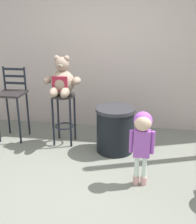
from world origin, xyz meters
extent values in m
plane|color=slate|center=(0.00, 0.00, 0.00)|extent=(24.00, 24.00, 0.00)
cube|color=#B4A29C|center=(0.00, 2.06, 1.80)|extent=(6.06, 0.30, 3.61)
cylinder|color=black|center=(-0.56, 1.08, 0.79)|extent=(0.37, 0.37, 0.04)
cylinder|color=black|center=(-0.70, 0.94, 0.39)|extent=(0.03, 0.03, 0.77)
cylinder|color=black|center=(-0.42, 0.94, 0.39)|extent=(0.03, 0.03, 0.77)
cylinder|color=black|center=(-0.70, 1.21, 0.39)|extent=(0.03, 0.03, 0.77)
cylinder|color=black|center=(-0.42, 1.21, 0.39)|extent=(0.03, 0.03, 0.77)
torus|color=black|center=(-0.56, 1.08, 0.28)|extent=(0.30, 0.30, 0.02)
sphere|color=gray|center=(-0.56, 1.08, 1.00)|extent=(0.37, 0.37, 0.37)
cube|color=maroon|center=(-0.56, 0.93, 1.01)|extent=(0.23, 0.03, 0.22)
sphere|color=gray|center=(-0.56, 1.08, 1.27)|extent=(0.21, 0.21, 0.21)
ellipsoid|color=gray|center=(-0.56, 0.99, 1.26)|extent=(0.09, 0.07, 0.06)
sphere|color=black|center=(-0.56, 0.96, 1.26)|extent=(0.03, 0.03, 0.03)
sphere|color=gray|center=(-0.64, 1.08, 1.36)|extent=(0.09, 0.09, 0.09)
sphere|color=gray|center=(-0.49, 1.08, 1.36)|extent=(0.09, 0.09, 0.09)
ellipsoid|color=gray|center=(-0.79, 1.05, 1.03)|extent=(0.13, 0.21, 0.12)
ellipsoid|color=gray|center=(-0.34, 1.05, 1.03)|extent=(0.13, 0.21, 0.12)
ellipsoid|color=gray|center=(-0.65, 0.90, 0.89)|extent=(0.13, 0.31, 0.15)
ellipsoid|color=gray|center=(-0.48, 0.90, 0.89)|extent=(0.13, 0.31, 0.15)
cylinder|color=#D69B96|center=(0.60, 0.05, 0.05)|extent=(0.08, 0.08, 0.11)
cylinder|color=silver|center=(0.60, 0.05, 0.24)|extent=(0.06, 0.06, 0.27)
cylinder|color=#D69B96|center=(0.70, 0.05, 0.05)|extent=(0.08, 0.08, 0.11)
cylinder|color=silver|center=(0.70, 0.05, 0.24)|extent=(0.06, 0.06, 0.27)
cube|color=#9D50B5|center=(0.65, 0.05, 0.54)|extent=(0.19, 0.11, 0.33)
cylinder|color=#9D50B5|center=(0.53, 0.05, 0.56)|extent=(0.05, 0.05, 0.28)
cylinder|color=#9D50B5|center=(0.77, 0.05, 0.56)|extent=(0.05, 0.05, 0.28)
sphere|color=#D8B293|center=(0.65, 0.05, 0.80)|extent=(0.20, 0.20, 0.20)
sphere|color=purple|center=(0.65, 0.07, 0.81)|extent=(0.22, 0.22, 0.22)
cylinder|color=black|center=(0.26, 0.91, 0.32)|extent=(0.55, 0.55, 0.63)
cylinder|color=#2D2D33|center=(0.26, 0.91, 0.66)|extent=(0.59, 0.59, 0.05)
cube|color=black|center=(-1.44, 1.12, 0.77)|extent=(0.42, 0.42, 0.03)
cylinder|color=black|center=(-1.26, 0.94, 0.38)|extent=(0.03, 0.03, 0.75)
cylinder|color=black|center=(-1.62, 1.30, 0.38)|extent=(0.03, 0.03, 0.75)
cylinder|color=black|center=(-1.26, 1.30, 0.38)|extent=(0.03, 0.03, 0.75)
cylinder|color=black|center=(-1.62, 1.30, 0.98)|extent=(0.03, 0.03, 0.39)
cylinder|color=black|center=(-1.26, 1.30, 0.98)|extent=(0.03, 0.03, 0.39)
cube|color=black|center=(-1.44, 1.30, 0.91)|extent=(0.36, 0.02, 0.04)
cube|color=black|center=(-1.44, 1.30, 1.02)|extent=(0.36, 0.02, 0.04)
cube|color=black|center=(-1.44, 1.30, 1.14)|extent=(0.36, 0.02, 0.04)
camera|label=1|loc=(0.59, -2.89, 1.91)|focal=44.19mm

